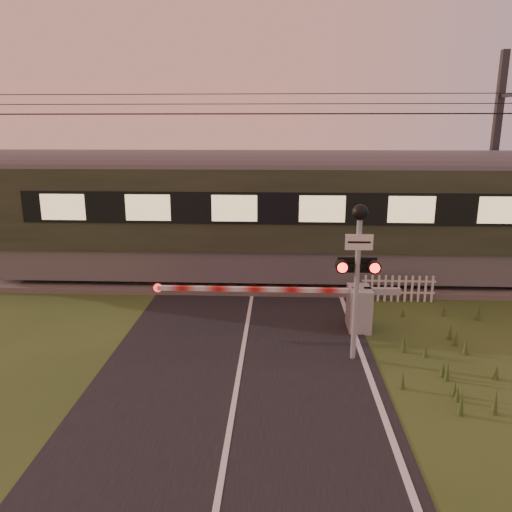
# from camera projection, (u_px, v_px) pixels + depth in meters

# --- Properties ---
(ground) EXTENTS (160.00, 160.00, 0.00)m
(ground) POSITION_uv_depth(u_px,v_px,m) (240.00, 370.00, 10.77)
(ground) COLOR #2D4219
(ground) RESTS_ON ground
(road) EXTENTS (6.00, 140.00, 0.03)m
(road) POSITION_uv_depth(u_px,v_px,m) (240.00, 375.00, 10.54)
(road) COLOR black
(road) RESTS_ON ground
(track_bed) EXTENTS (140.00, 3.40, 0.39)m
(track_bed) POSITION_uv_depth(u_px,v_px,m) (255.00, 279.00, 17.05)
(track_bed) COLOR #47423D
(track_bed) RESTS_ON ground
(overhead_wires) EXTENTS (120.00, 0.62, 0.62)m
(overhead_wires) POSITION_uv_depth(u_px,v_px,m) (255.00, 106.00, 15.64)
(overhead_wires) COLOR black
(overhead_wires) RESTS_ON ground
(boom_gate) EXTENTS (6.35, 0.87, 1.15)m
(boom_gate) POSITION_uv_depth(u_px,v_px,m) (349.00, 306.00, 12.84)
(boom_gate) COLOR gray
(boom_gate) RESTS_ON ground
(crossing_signal) EXTENTS (0.90, 0.36, 3.52)m
(crossing_signal) POSITION_uv_depth(u_px,v_px,m) (358.00, 255.00, 10.70)
(crossing_signal) COLOR gray
(crossing_signal) RESTS_ON ground
(picket_fence) EXTENTS (2.18, 0.07, 0.81)m
(picket_fence) POSITION_uv_depth(u_px,v_px,m) (399.00, 288.00, 14.92)
(picket_fence) COLOR silver
(picket_fence) RESTS_ON ground
(catenary_mast) EXTENTS (0.24, 2.47, 7.67)m
(catenary_mast) POSITION_uv_depth(u_px,v_px,m) (494.00, 159.00, 17.84)
(catenary_mast) COLOR #2D2D30
(catenary_mast) RESTS_ON ground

